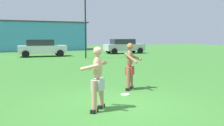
{
  "coord_description": "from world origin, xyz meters",
  "views": [
    {
      "loc": [
        -2.96,
        -5.86,
        1.9
      ],
      "look_at": [
        0.33,
        1.05,
        1.06
      ],
      "focal_mm": 39.34,
      "sensor_mm": 36.0,
      "label": 1
    }
  ],
  "objects_px": {
    "player_in_gray": "(97,78)",
    "frisbee": "(125,95)",
    "lamp_post": "(85,16)",
    "car_silver_mid_lot": "(124,46)",
    "car_white_far_end": "(42,48)",
    "player_with_cap": "(130,64)"
  },
  "relations": [
    {
      "from": "car_white_far_end",
      "to": "frisbee",
      "type": "bearing_deg",
      "value": -90.57
    },
    {
      "from": "player_in_gray",
      "to": "car_silver_mid_lot",
      "type": "bearing_deg",
      "value": 59.97
    },
    {
      "from": "frisbee",
      "to": "lamp_post",
      "type": "distance_m",
      "value": 13.94
    },
    {
      "from": "frisbee",
      "to": "car_silver_mid_lot",
      "type": "distance_m",
      "value": 19.25
    },
    {
      "from": "player_with_cap",
      "to": "player_in_gray",
      "type": "bearing_deg",
      "value": -137.55
    },
    {
      "from": "player_with_cap",
      "to": "player_in_gray",
      "type": "distance_m",
      "value": 2.68
    },
    {
      "from": "frisbee",
      "to": "car_white_far_end",
      "type": "relative_size",
      "value": 0.07
    },
    {
      "from": "player_in_gray",
      "to": "lamp_post",
      "type": "relative_size",
      "value": 0.28
    },
    {
      "from": "player_in_gray",
      "to": "frisbee",
      "type": "bearing_deg",
      "value": 38.57
    },
    {
      "from": "frisbee",
      "to": "lamp_post",
      "type": "xyz_separation_m",
      "value": [
        3.25,
        13.08,
        3.57
      ]
    },
    {
      "from": "player_with_cap",
      "to": "lamp_post",
      "type": "relative_size",
      "value": 0.28
    },
    {
      "from": "car_silver_mid_lot",
      "to": "frisbee",
      "type": "bearing_deg",
      "value": -118.03
    },
    {
      "from": "car_silver_mid_lot",
      "to": "car_white_far_end",
      "type": "xyz_separation_m",
      "value": [
        -8.87,
        -0.41,
        0.0
      ]
    },
    {
      "from": "frisbee",
      "to": "car_white_far_end",
      "type": "distance_m",
      "value": 16.59
    },
    {
      "from": "player_with_cap",
      "to": "car_white_far_end",
      "type": "distance_m",
      "value": 15.91
    },
    {
      "from": "car_silver_mid_lot",
      "to": "player_in_gray",
      "type": "bearing_deg",
      "value": -120.03
    },
    {
      "from": "frisbee",
      "to": "car_silver_mid_lot",
      "type": "bearing_deg",
      "value": 61.97
    },
    {
      "from": "lamp_post",
      "to": "car_white_far_end",
      "type": "bearing_deg",
      "value": 131.46
    },
    {
      "from": "lamp_post",
      "to": "car_silver_mid_lot",
      "type": "bearing_deg",
      "value": 33.95
    },
    {
      "from": "player_with_cap",
      "to": "frisbee",
      "type": "distance_m",
      "value": 1.24
    },
    {
      "from": "player_in_gray",
      "to": "frisbee",
      "type": "xyz_separation_m",
      "value": [
        1.43,
        1.14,
        -0.84
      ]
    },
    {
      "from": "player_with_cap",
      "to": "lamp_post",
      "type": "bearing_deg",
      "value": 77.71
    }
  ]
}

